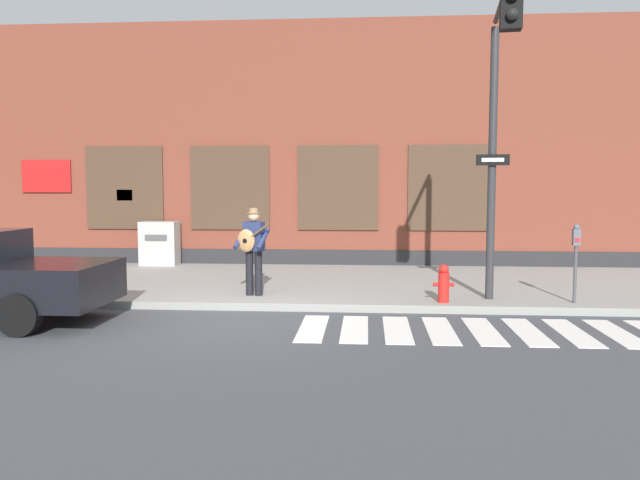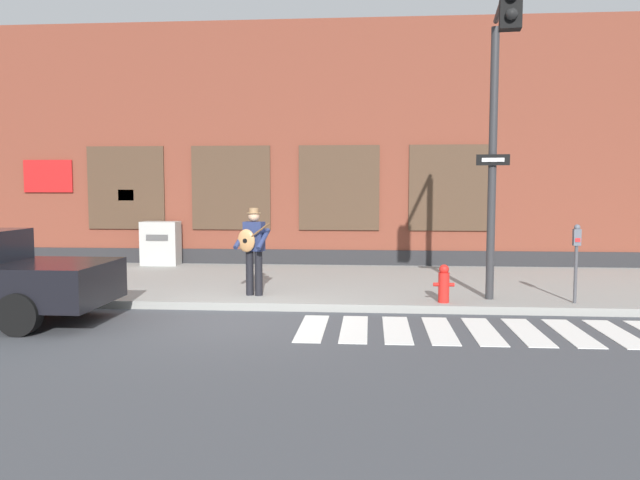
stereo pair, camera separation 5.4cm
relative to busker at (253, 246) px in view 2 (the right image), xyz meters
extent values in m
plane|color=#424449|center=(-0.06, -1.63, -1.12)|extent=(160.00, 160.00, 0.00)
cube|color=gray|center=(-0.06, 2.07, -1.04)|extent=(28.00, 5.74, 0.15)
cube|color=brown|center=(-0.06, 6.94, 2.22)|extent=(28.00, 4.00, 6.68)
cube|color=#28282B|center=(-0.06, 4.92, -0.84)|extent=(28.00, 0.04, 0.55)
cube|color=#473323|center=(-4.47, 4.91, 1.11)|extent=(2.16, 0.06, 2.27)
cube|color=black|center=(-4.47, 4.90, 1.11)|extent=(2.04, 0.03, 2.15)
cube|color=#473323|center=(-1.53, 4.91, 1.11)|extent=(2.16, 0.06, 2.27)
cube|color=black|center=(-1.53, 4.90, 1.11)|extent=(2.04, 0.03, 2.15)
cube|color=#473323|center=(1.42, 4.91, 1.11)|extent=(2.16, 0.06, 2.27)
cube|color=black|center=(1.42, 4.90, 1.11)|extent=(2.04, 0.03, 2.15)
cube|color=#473323|center=(4.36, 4.91, 1.11)|extent=(2.16, 0.06, 2.27)
cube|color=black|center=(4.36, 4.90, 1.11)|extent=(2.04, 0.03, 2.15)
cube|color=red|center=(-6.69, 4.90, 1.43)|extent=(1.40, 0.04, 0.90)
cube|color=yellow|center=(-4.47, 4.89, 0.91)|extent=(0.44, 0.02, 0.30)
cube|color=silver|center=(1.35, -2.09, -1.11)|extent=(0.42, 1.90, 0.01)
cube|color=silver|center=(2.02, -2.09, -1.11)|extent=(0.42, 1.90, 0.01)
cube|color=silver|center=(2.69, -2.09, -1.11)|extent=(0.42, 1.90, 0.01)
cube|color=silver|center=(3.36, -2.09, -1.11)|extent=(0.42, 1.90, 0.01)
cube|color=silver|center=(4.03, -2.09, -1.11)|extent=(0.42, 1.90, 0.01)
cube|color=silver|center=(4.70, -2.09, -1.11)|extent=(0.42, 1.90, 0.01)
cube|color=silver|center=(5.37, -2.09, -1.11)|extent=(0.42, 1.90, 0.01)
cube|color=silver|center=(6.04, -2.09, -1.11)|extent=(0.42, 1.90, 0.01)
cube|color=silver|center=(-2.10, -1.50, -0.38)|extent=(0.06, 0.24, 0.12)
cube|color=silver|center=(-2.10, -2.64, -0.38)|extent=(0.06, 0.24, 0.12)
cylinder|color=black|center=(-3.02, -1.19, -0.79)|extent=(0.66, 0.24, 0.66)
cylinder|color=black|center=(-3.03, -2.94, -0.79)|extent=(0.66, 0.24, 0.66)
cylinder|color=black|center=(0.11, 0.01, -0.54)|extent=(0.15, 0.15, 0.87)
cylinder|color=black|center=(-0.07, 0.04, -0.54)|extent=(0.15, 0.15, 0.87)
cube|color=navy|center=(0.02, 0.03, 0.18)|extent=(0.42, 0.31, 0.57)
sphere|color=tan|center=(0.02, 0.03, 0.57)|extent=(0.22, 0.22, 0.22)
cylinder|color=olive|center=(0.02, 0.03, 0.64)|extent=(0.28, 0.27, 0.02)
cylinder|color=olive|center=(0.02, 0.03, 0.69)|extent=(0.18, 0.18, 0.09)
cylinder|color=navy|center=(0.23, -0.12, 0.14)|extent=(0.21, 0.52, 0.39)
cylinder|color=navy|center=(-0.24, 0.00, 0.14)|extent=(0.21, 0.52, 0.39)
ellipsoid|color=#B77F4C|center=(-0.10, -0.12, 0.11)|extent=(0.38, 0.21, 0.44)
cylinder|color=black|center=(-0.12, -0.18, 0.11)|extent=(0.09, 0.03, 0.09)
cylinder|color=brown|center=(0.14, -0.20, 0.29)|extent=(0.47, 0.15, 0.34)
cylinder|color=#2D2D30|center=(4.51, -0.01, 1.53)|extent=(0.15, 0.15, 5.00)
sphere|color=black|center=(4.19, -2.79, 3.52)|extent=(0.17, 0.17, 0.17)
cube|color=black|center=(4.50, -0.12, 1.63)|extent=(0.60, 0.10, 0.20)
cube|color=white|center=(4.49, -0.14, 1.63)|extent=(0.40, 0.06, 0.07)
cylinder|color=#47474C|center=(5.97, -0.31, -0.45)|extent=(0.06, 0.06, 1.05)
cube|color=#565B66|center=(5.97, -0.31, 0.23)|extent=(0.13, 0.10, 0.30)
sphere|color=#565B66|center=(5.97, -0.31, 0.41)|extent=(0.11, 0.11, 0.11)
cube|color=red|center=(5.97, -0.37, 0.18)|extent=(0.09, 0.01, 0.07)
cube|color=#ADADA8|center=(-3.37, 4.49, -0.38)|extent=(0.99, 0.56, 1.18)
cube|color=#4C4C4C|center=(-3.37, 4.20, -0.21)|extent=(0.59, 0.02, 0.16)
cylinder|color=red|center=(3.60, -0.44, -0.70)|extent=(0.20, 0.20, 0.55)
sphere|color=red|center=(3.60, -0.44, -0.36)|extent=(0.18, 0.18, 0.18)
cylinder|color=red|center=(3.46, -0.44, -0.64)|extent=(0.10, 0.07, 0.07)
cylinder|color=red|center=(3.74, -0.44, -0.64)|extent=(0.10, 0.07, 0.07)
camera|label=1|loc=(2.21, -11.84, 1.14)|focal=35.00mm
camera|label=2|loc=(2.26, -11.83, 1.14)|focal=35.00mm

